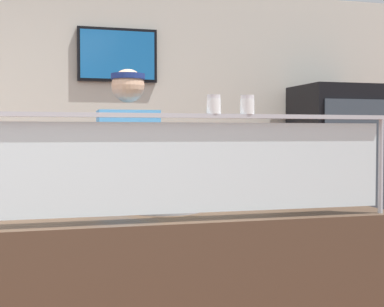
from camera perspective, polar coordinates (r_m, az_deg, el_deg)
shop_rear_unit at (r=4.98m, az=-7.58°, el=2.14°), size 6.54×0.13×2.70m
serving_counter at (r=2.88m, az=-1.13°, el=-15.65°), size 2.14×0.69×0.95m
sneeze_guard at (r=2.47m, az=0.49°, el=-0.10°), size 1.96×0.06×0.49m
pizza_tray at (r=2.85m, az=-3.01°, el=-5.69°), size 0.41×0.41×0.04m
pizza_server at (r=2.82m, az=-3.33°, el=-5.31°), size 0.10×0.28×0.01m
parmesan_shaker at (r=2.49m, az=2.31°, el=5.08°), size 0.07×0.07×0.09m
pepper_flake_shaker at (r=2.55m, az=5.86°, el=5.03°), size 0.07×0.07×0.09m
worker_figure at (r=3.45m, az=-6.65°, el=-3.69°), size 0.41×0.50×1.76m
drink_fridge at (r=5.22m, az=14.88°, el=-2.95°), size 0.70×0.68×1.80m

